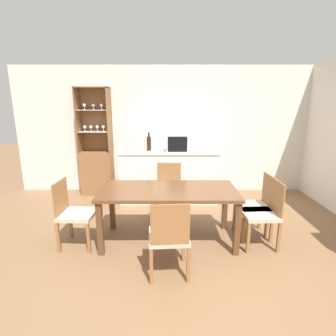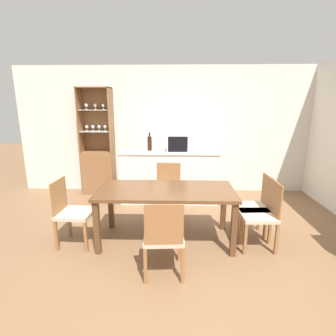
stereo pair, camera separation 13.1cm
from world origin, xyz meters
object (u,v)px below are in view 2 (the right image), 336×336
object	(u,v)px
dining_table	(166,195)
dining_chair_head_near	(164,237)
dining_chair_side_left_near	(72,212)
dining_chair_side_right_far	(255,207)
display_cabinet	(99,163)
microwave	(182,143)
dining_chair_head_far	(168,191)
wine_bottle	(150,143)
dining_chair_side_right_near	(261,214)

from	to	relation	value
dining_table	dining_chair_head_near	world-z (taller)	dining_chair_head_near
dining_chair_side_left_near	dining_chair_head_near	world-z (taller)	same
dining_chair_side_left_near	dining_chair_side_right_far	bearing A→B (deg)	98.53
display_cabinet	microwave	world-z (taller)	display_cabinet
display_cabinet	dining_table	world-z (taller)	display_cabinet
dining_chair_side_left_near	microwave	world-z (taller)	microwave
dining_table	dining_chair_head_far	size ratio (longest dim) A/B	2.03
microwave	wine_bottle	bearing A→B (deg)	175.58
microwave	wine_bottle	distance (m)	0.60
dining_chair_side_right_near	wine_bottle	distance (m)	2.39
dining_chair_head_far	dining_table	bearing A→B (deg)	92.56
dining_table	dining_chair_side_right_near	distance (m)	1.24
display_cabinet	dining_chair_head_far	bearing A→B (deg)	-39.82
dining_chair_side_right_far	dining_chair_side_left_near	world-z (taller)	same
dining_chair_side_right_far	dining_chair_side_left_near	bearing A→B (deg)	92.05
microwave	wine_bottle	size ratio (longest dim) A/B	1.60
dining_chair_side_left_near	dining_chair_head_near	xyz separation A→B (m)	(1.22, -0.62, 0.00)
dining_chair_head_far	wine_bottle	distance (m)	1.10
dining_table	dining_chair_head_far	xyz separation A→B (m)	(0.00, 0.74, -0.20)
dining_chair_side_right_far	dining_chair_side_right_near	world-z (taller)	same
dining_chair_head_far	dining_chair_side_right_near	bearing A→B (deg)	147.36
microwave	dining_chair_side_left_near	bearing A→B (deg)	-131.87
display_cabinet	dining_table	distance (m)	2.45
dining_chair_side_left_near	dining_chair_side_right_near	distance (m)	2.44
dining_table	dining_chair_side_right_far	xyz separation A→B (m)	(1.22, 0.13, -0.20)
dining_chair_side_right_far	dining_chair_head_far	world-z (taller)	same
dining_table	dining_chair_side_left_near	size ratio (longest dim) A/B	2.03
dining_chair_side_left_near	display_cabinet	bearing A→B (deg)	-170.72
display_cabinet	dining_chair_side_right_near	size ratio (longest dim) A/B	2.41
dining_table	dining_chair_side_left_near	distance (m)	1.24
dining_table	dining_chair_side_right_far	bearing A→B (deg)	5.95
dining_chair_side_left_near	dining_chair_side_right_near	world-z (taller)	same
dining_chair_side_right_far	dining_chair_head_near	world-z (taller)	same
dining_chair_head_near	microwave	bearing A→B (deg)	80.07
dining_chair_side_left_near	dining_chair_head_far	size ratio (longest dim) A/B	1.00
dining_chair_side_left_near	dining_chair_head_near	size ratio (longest dim) A/B	1.00
dining_chair_side_right_far	dining_chair_head_near	bearing A→B (deg)	121.75
display_cabinet	dining_chair_head_far	world-z (taller)	display_cabinet
dining_table	microwave	world-z (taller)	microwave
wine_bottle	dining_chair_side_left_near	bearing A→B (deg)	-117.27
dining_chair_side_right_far	dining_chair_head_near	size ratio (longest dim) A/B	1.00
dining_table	display_cabinet	bearing A→B (deg)	126.68
dining_chair_side_left_near	dining_chair_side_right_near	xyz separation A→B (m)	(2.44, -0.00, 0.00)
dining_chair_head_near	microwave	world-z (taller)	microwave
dining_chair_side_right_far	dining_chair_head_far	bearing A→B (deg)	59.45
dining_chair_side_right_far	dining_chair_head_far	xyz separation A→B (m)	(-1.22, 0.61, 0.00)
dining_chair_side_left_near	wine_bottle	size ratio (longest dim) A/B	2.63
wine_bottle	microwave	bearing A→B (deg)	-4.42
display_cabinet	wine_bottle	distance (m)	1.27
dining_chair_side_right_far	wine_bottle	xyz separation A→B (m)	(-1.58, 1.42, 0.66)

